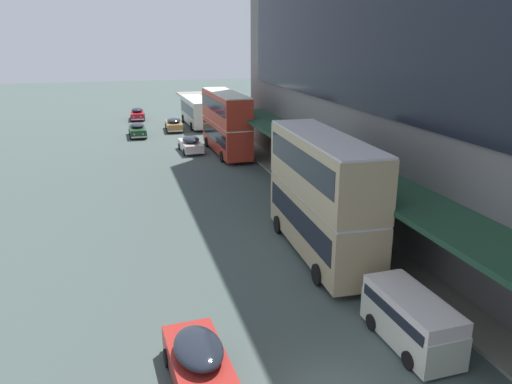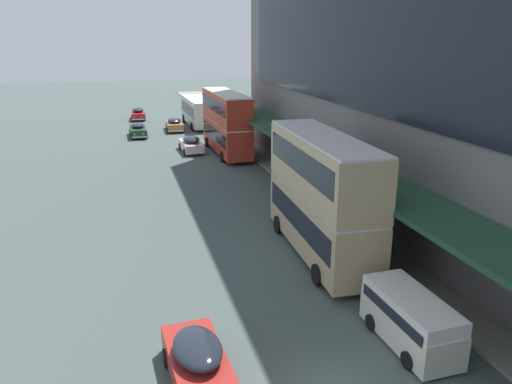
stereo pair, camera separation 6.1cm
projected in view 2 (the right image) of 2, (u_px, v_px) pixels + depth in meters
The scene contains 9 objects.
transit_bus_kerbside_front at pixel (226, 121), 47.54m from camera, with size 2.85×10.60×5.88m.
transit_bus_kerbside_rear at pixel (198, 110), 62.63m from camera, with size 3.02×9.87×3.43m.
transit_bus_kerbside_far at pixel (322, 192), 25.18m from camera, with size 3.07×10.20×6.32m.
sedan_lead_mid at pixel (138, 130), 56.39m from camera, with size 1.88×4.64×1.53m.
sedan_second_near at pixel (191, 144), 48.92m from camera, with size 2.07×4.66×1.61m.
sedan_trailing_near at pixel (199, 365), 16.14m from camera, with size 2.11×4.97×1.64m.
sedan_second_mid at pixel (138, 114), 67.80m from camera, with size 2.07×4.56×1.57m.
sedan_oncoming_rear at pixel (174, 124), 59.88m from camera, with size 2.11×4.81×1.54m.
vw_van at pixel (409, 316), 18.38m from camera, with size 2.00×4.60×1.96m.
Camera 2 is at (-5.90, -11.65, 10.99)m, focal length 35.00 mm.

